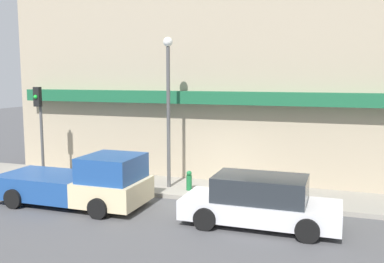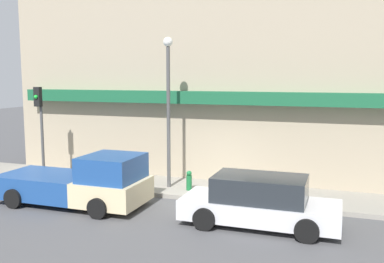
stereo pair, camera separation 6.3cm
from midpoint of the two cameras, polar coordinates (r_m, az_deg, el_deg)
The scene contains 8 objects.
ground_plane at distance 15.28m, azimuth 1.61°, elevation -9.40°, with size 80.00×80.00×0.00m, color #4C4C4F.
sidewalk at distance 16.47m, azimuth 3.03°, elevation -7.89°, with size 36.00×2.63×0.16m.
building at distance 18.63m, azimuth 5.66°, elevation 10.85°, with size 19.80×3.80×11.13m.
pickup_truck at distance 15.19m, azimuth -14.38°, elevation -6.65°, with size 5.24×2.29×1.82m.
parked_car at distance 12.94m, azimuth 9.14°, elevation -9.25°, with size 4.62×2.01×1.51m.
fire_hydrant at distance 16.16m, azimuth -0.28°, elevation -6.54°, with size 0.21×0.21×0.74m.
street_lamp at distance 16.21m, azimuth -3.06°, elevation 4.88°, with size 0.36×0.36×5.71m.
traffic_light at distance 18.82m, azimuth -19.51°, elevation 1.97°, with size 0.28×0.42×3.82m.
Camera 2 is at (4.48, -13.93, 4.40)m, focal length 40.00 mm.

